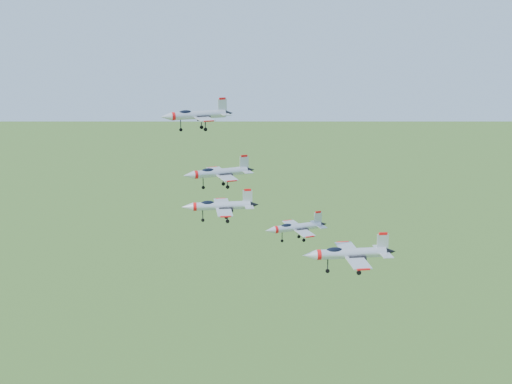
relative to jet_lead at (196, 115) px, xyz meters
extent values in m
cylinder|color=#B6BBC4|center=(0.38, 0.09, -0.03)|extent=(9.94, 3.58, 1.43)
cone|color=#B6BBC4|center=(-5.39, -1.22, -0.03)|extent=(2.24, 1.83, 1.43)
cone|color=black|center=(5.95, 1.35, -0.03)|extent=(1.77, 1.52, 1.21)
ellipsoid|color=black|center=(-1.97, -0.45, 0.50)|extent=(2.58, 1.53, 0.91)
cube|color=#B6BBC4|center=(1.28, -2.86, -0.31)|extent=(3.53, 5.27, 0.15)
cube|color=#B6BBC4|center=(-0.08, 3.13, -0.31)|extent=(3.53, 5.27, 0.15)
cube|color=#B6BBC4|center=(4.77, 1.08, 1.45)|extent=(1.63, 0.49, 2.30)
cube|color=red|center=(4.77, 1.08, 2.65)|extent=(1.21, 0.42, 0.38)
cylinder|color=#B6BBC4|center=(3.29, -9.97, -8.29)|extent=(9.33, 3.35, 1.34)
cone|color=#B6BBC4|center=(-2.13, -11.20, -8.29)|extent=(2.10, 1.71, 1.34)
cone|color=black|center=(8.51, -8.79, -8.29)|extent=(1.66, 1.43, 1.14)
ellipsoid|color=black|center=(1.08, -10.47, -7.78)|extent=(2.42, 1.44, 0.85)
cube|color=#B6BBC4|center=(4.13, -12.73, -8.55)|extent=(3.31, 4.94, 0.14)
cube|color=#B6BBC4|center=(2.86, -7.11, -8.55)|extent=(3.31, 4.94, 0.14)
cube|color=#B6BBC4|center=(7.41, -9.04, -6.90)|extent=(1.53, 0.46, 2.16)
cube|color=red|center=(7.41, -9.04, -5.77)|extent=(1.14, 0.39, 0.36)
cylinder|color=#B6BBC4|center=(1.61, -29.51, -8.45)|extent=(8.12, 1.33, 1.17)
cone|color=#B6BBC4|center=(-3.25, -29.41, -8.45)|extent=(1.64, 1.20, 1.17)
cone|color=black|center=(6.29, -29.60, -8.45)|extent=(1.28, 1.02, 0.99)
ellipsoid|color=black|center=(-0.37, -29.47, -8.01)|extent=(2.00, 0.88, 0.74)
cube|color=#B6BBC4|center=(1.74, -32.03, -8.67)|extent=(2.15, 4.00, 0.13)
cube|color=#B6BBC4|center=(1.84, -26.99, -8.67)|extent=(2.15, 4.00, 0.13)
cube|color=#B6BBC4|center=(5.30, -29.58, -7.23)|extent=(1.35, 0.13, 1.89)
cube|color=red|center=(5.30, -29.58, -6.24)|extent=(0.99, 0.15, 0.31)
cylinder|color=#B6BBC4|center=(16.75, -9.10, -18.80)|extent=(8.75, 3.09, 1.25)
cone|color=#B6BBC4|center=(11.66, -10.22, -18.80)|extent=(1.97, 1.60, 1.25)
cone|color=black|center=(21.65, -8.02, -18.80)|extent=(1.55, 1.33, 1.07)
ellipsoid|color=black|center=(14.68, -9.56, -18.33)|extent=(2.27, 1.34, 0.80)
cube|color=#B6BBC4|center=(17.52, -11.70, -19.04)|extent=(3.08, 4.62, 0.14)
cube|color=#B6BBC4|center=(16.36, -6.42, -19.04)|extent=(3.08, 4.62, 0.14)
cube|color=#B6BBC4|center=(20.61, -8.25, -17.50)|extent=(1.44, 0.42, 2.03)
cube|color=red|center=(20.61, -8.25, -16.43)|extent=(1.07, 0.36, 0.34)
cylinder|color=#B6BBC4|center=(20.10, -31.58, -15.76)|extent=(10.25, 1.58, 1.48)
cone|color=#B6BBC4|center=(13.96, -31.52, -15.76)|extent=(2.06, 1.50, 1.48)
cone|color=black|center=(26.02, -31.63, -15.76)|extent=(1.60, 1.27, 1.26)
ellipsoid|color=black|center=(17.60, -31.55, -15.21)|extent=(2.51, 1.09, 0.94)
cube|color=#B6BBC4|center=(20.30, -34.76, -16.05)|extent=(2.67, 5.03, 0.16)
cube|color=#B6BBC4|center=(20.36, -28.39, -16.05)|extent=(2.67, 5.03, 0.16)
cube|color=#B6BBC4|center=(24.77, -31.62, -14.23)|extent=(1.71, 0.15, 2.39)
cube|color=red|center=(24.77, -31.62, -12.98)|extent=(1.25, 0.17, 0.40)
camera|label=1|loc=(-7.20, -125.77, 19.41)|focal=50.00mm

